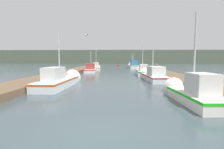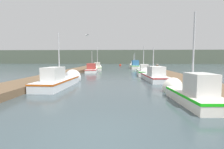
% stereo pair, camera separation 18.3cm
% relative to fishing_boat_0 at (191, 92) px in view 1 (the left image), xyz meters
% --- Properties ---
extents(ground_plane, '(200.00, 200.00, 0.00)m').
position_rel_fishing_boat_0_xyz_m(ground_plane, '(-3.86, -4.00, -0.41)').
color(ground_plane, '#38474C').
extents(dock_left, '(2.49, 40.00, 0.40)m').
position_rel_fishing_boat_0_xyz_m(dock_left, '(-9.75, 12.00, -0.21)').
color(dock_left, brown).
rests_on(dock_left, ground_plane).
extents(dock_right, '(2.49, 40.00, 0.40)m').
position_rel_fishing_boat_0_xyz_m(dock_right, '(2.03, 12.00, -0.21)').
color(dock_right, brown).
rests_on(dock_right, ground_plane).
extents(distant_shore_ridge, '(120.00, 16.00, 5.30)m').
position_rel_fishing_boat_0_xyz_m(distant_shore_ridge, '(-3.86, 66.46, 2.24)').
color(distant_shore_ridge, '#4C5647').
rests_on(distant_shore_ridge, ground_plane).
extents(fishing_boat_0, '(1.52, 4.56, 4.36)m').
position_rel_fishing_boat_0_xyz_m(fishing_boat_0, '(0.00, 0.00, 0.00)').
color(fishing_boat_0, silver).
rests_on(fishing_boat_0, ground_plane).
extents(fishing_boat_1, '(1.79, 6.00, 4.25)m').
position_rel_fishing_boat_0_xyz_m(fishing_boat_1, '(-7.52, 4.27, 0.01)').
color(fishing_boat_1, silver).
rests_on(fishing_boat_1, ground_plane).
extents(fishing_boat_2, '(1.82, 6.22, 3.48)m').
position_rel_fishing_boat_0_xyz_m(fishing_boat_2, '(-0.16, 8.38, 0.00)').
color(fishing_boat_2, silver).
rests_on(fishing_boat_2, ground_plane).
extents(fishing_boat_3, '(1.69, 5.92, 3.94)m').
position_rel_fishing_boat_0_xyz_m(fishing_boat_3, '(-0.32, 13.85, -0.01)').
color(fishing_boat_3, silver).
rests_on(fishing_boat_3, ground_plane).
extents(fishing_boat_4, '(1.90, 5.96, 3.56)m').
position_rel_fishing_boat_0_xyz_m(fishing_boat_4, '(-7.44, 18.13, -0.02)').
color(fishing_boat_4, silver).
rests_on(fishing_boat_4, ground_plane).
extents(fishing_boat_5, '(2.10, 6.26, 4.56)m').
position_rel_fishing_boat_0_xyz_m(fishing_boat_5, '(-7.34, 23.57, 0.00)').
color(fishing_boat_5, silver).
rests_on(fishing_boat_5, ground_plane).
extents(fishing_boat_6, '(1.93, 5.33, 3.66)m').
position_rel_fishing_boat_0_xyz_m(fishing_boat_6, '(-0.31, 27.36, 0.12)').
color(fishing_boat_6, silver).
rests_on(fishing_boat_6, ground_plane).
extents(fishing_boat_7, '(1.71, 4.80, 3.33)m').
position_rel_fishing_boat_0_xyz_m(fishing_boat_7, '(-0.14, 31.99, 0.08)').
color(fishing_boat_7, silver).
rests_on(fishing_boat_7, ground_plane).
extents(mooring_piling_0, '(0.36, 0.36, 1.16)m').
position_rel_fishing_boat_0_xyz_m(mooring_piling_0, '(0.94, 2.29, 0.18)').
color(mooring_piling_0, '#473523').
rests_on(mooring_piling_0, ground_plane).
extents(mooring_piling_1, '(0.30, 0.30, 1.39)m').
position_rel_fishing_boat_0_xyz_m(mooring_piling_1, '(0.73, 10.70, 0.29)').
color(mooring_piling_1, '#473523').
rests_on(mooring_piling_1, ground_plane).
extents(channel_buoy, '(0.60, 0.60, 1.10)m').
position_rel_fishing_boat_0_xyz_m(channel_buoy, '(-3.16, 40.44, -0.24)').
color(channel_buoy, red).
rests_on(channel_buoy, ground_plane).
extents(seagull_lead, '(0.39, 0.53, 0.12)m').
position_rel_fishing_boat_0_xyz_m(seagull_lead, '(-6.11, 7.15, 3.59)').
color(seagull_lead, white).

